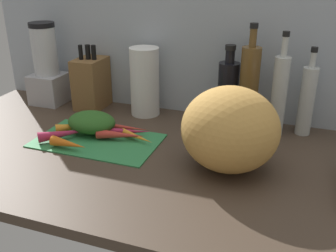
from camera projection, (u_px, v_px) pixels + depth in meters
ground_plane at (162, 159)px, 117.50cm from camera, size 170.00×80.00×3.00cm
wall_back at (199, 34)px, 138.17cm from camera, size 170.00×3.00×60.00cm
cutting_board at (97, 140)px, 125.28cm from camera, size 40.16×23.73×0.80cm
carrot_0 at (137, 137)px, 123.93cm from camera, size 13.12×6.71×2.28cm
carrot_1 at (69, 144)px, 118.07cm from camera, size 12.50×4.08×3.27cm
carrot_2 at (65, 133)px, 124.93cm from camera, size 14.95×14.12×3.46cm
carrot_3 at (75, 126)px, 130.43cm from camera, size 11.96×10.68×3.20cm
carrot_4 at (128, 131)px, 127.26cm from camera, size 14.99×7.26×2.76cm
carrot_5 at (121, 135)px, 124.00cm from camera, size 15.95×6.46×3.28cm
carrot_6 at (128, 128)px, 130.51cm from camera, size 14.17×3.66×2.24cm
carrot_greens_pile at (92, 122)px, 129.04cm from camera, size 16.58×12.76×7.02cm
winter_squash at (230, 129)px, 104.93cm from camera, size 27.13×26.20×23.82cm
knife_block at (91, 83)px, 150.72cm from camera, size 10.23×14.08×25.15cm
blender_appliance at (47, 69)px, 154.06cm from camera, size 12.95×12.95×32.53cm
paper_towel_roll at (145, 82)px, 142.75cm from camera, size 10.82×10.82×25.52cm
bottle_0 at (228, 93)px, 132.93cm from camera, size 7.25×7.25×28.73cm
bottle_1 at (249, 89)px, 127.50cm from camera, size 6.46×6.46×36.49cm
bottle_2 at (279, 95)px, 124.97cm from camera, size 5.06×5.06×34.53cm
bottle_3 at (307, 100)px, 126.29cm from camera, size 5.04×5.04×29.56cm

